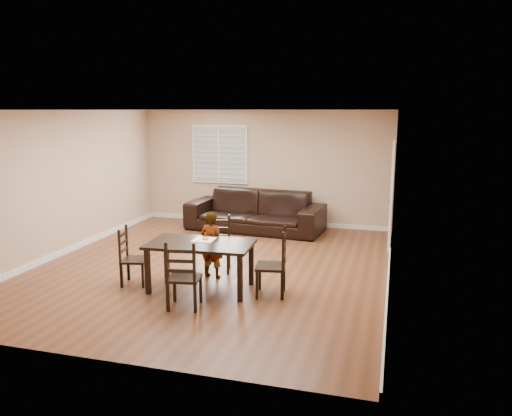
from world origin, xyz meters
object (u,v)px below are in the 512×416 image
Objects in this scene: dining_table at (200,248)px; chair_far at (182,279)px; chair_near at (218,245)px; sofa at (255,211)px; chair_right at (279,265)px; chair_left at (128,258)px; child at (212,245)px; donut at (205,238)px.

chair_far is (0.06, -0.83, -0.21)m from dining_table.
chair_near is 2.90m from sofa.
chair_right reaches higher than sofa.
child is at bearing -73.16° from chair_left.
child reaches higher than sofa.
dining_table is 1.21m from chair_left.
donut is at bearing -98.43° from chair_near.
chair_right is (1.14, 0.91, 0.02)m from chair_far.
chair_left is 0.30× the size of sofa.
dining_table is 3.90m from sofa.
child is (0.05, -0.42, 0.12)m from chair_near.
chair_near is at bearing -58.44° from chair_left.
donut is (0.09, -0.82, 0.33)m from chair_near.
dining_table is at bearing -100.08° from chair_near.
chair_right is at bearing 166.99° from child.
sofa is at bearing -26.13° from chair_left.
chair_far reaches higher than donut.
chair_near is 0.31× the size of sofa.
child is (-0.09, 1.40, 0.11)m from chair_far.
child is at bearing 96.21° from donut.
child is at bearing -120.78° from chair_right.
chair_left is 1.27m from donut.
donut is 3.73m from sofa.
chair_near is 1.57m from chair_right.
chair_left reaches higher than donut.
chair_left is at bearing -167.50° from donut.
chair_near is (-0.08, 0.99, -0.22)m from dining_table.
donut is at bearing -80.94° from sofa.
chair_far reaches higher than chair_near.
chair_left is at bearing -40.48° from chair_far.
chair_near is 0.44m from child.
chair_left is at bearing -98.19° from sofa.
chair_right is at bearing -150.89° from chair_far.
dining_table is at bearing -95.45° from chair_far.
child is 0.45m from donut.
chair_left is 8.33× the size of donut.
donut is at bearing -103.83° from chair_right.
donut is at bearing -90.28° from chair_left.
chair_near reaches higher than dining_table.
donut is at bearing 83.66° from dining_table.
chair_left reaches higher than dining_table.
chair_near is 1.03× the size of chair_left.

